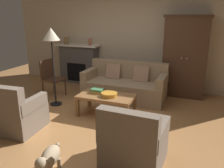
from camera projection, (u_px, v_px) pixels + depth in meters
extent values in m
plane|color=#B27A47|center=(93.00, 122.00, 4.37)|extent=(9.60, 9.60, 0.00)
cube|color=beige|center=(133.00, 35.00, 6.24)|extent=(7.20, 0.10, 2.80)
cube|color=#4C4947|center=(79.00, 64.00, 6.80)|extent=(1.10, 0.36, 1.08)
cube|color=black|center=(76.00, 72.00, 6.70)|extent=(0.60, 0.01, 0.52)
cube|color=white|center=(78.00, 45.00, 6.62)|extent=(1.26, 0.48, 0.04)
cube|color=#472D1E|center=(185.00, 58.00, 5.59)|extent=(1.00, 0.52, 1.88)
cube|color=#3C271A|center=(189.00, 16.00, 5.31)|extent=(1.06, 0.55, 0.06)
sphere|color=#ADAFB5|center=(182.00, 58.00, 5.35)|extent=(0.04, 0.04, 0.04)
sphere|color=#ADAFB5|center=(187.00, 58.00, 5.31)|extent=(0.04, 0.04, 0.04)
cube|color=#937A5B|center=(124.00, 90.00, 5.50)|extent=(1.90, 0.85, 0.44)
cube|color=#937A5B|center=(129.00, 70.00, 5.68)|extent=(1.90, 0.19, 0.42)
cube|color=#937A5B|center=(90.00, 73.00, 5.72)|extent=(0.16, 0.80, 0.22)
cube|color=#937A5B|center=(162.00, 81.00, 5.10)|extent=(0.16, 0.80, 0.22)
cube|color=#9E755B|center=(113.00, 71.00, 5.69)|extent=(0.36, 0.19, 0.37)
cube|color=#9E755B|center=(141.00, 74.00, 5.45)|extent=(0.36, 0.19, 0.37)
cube|color=olive|center=(106.00, 96.00, 4.59)|extent=(1.10, 0.60, 0.05)
cube|color=brown|center=(77.00, 107.00, 4.59)|extent=(0.06, 0.06, 0.37)
cube|color=brown|center=(127.00, 115.00, 4.24)|extent=(0.06, 0.06, 0.37)
cube|color=brown|center=(89.00, 99.00, 5.06)|extent=(0.06, 0.06, 0.37)
cube|color=brown|center=(134.00, 105.00, 4.70)|extent=(0.06, 0.06, 0.37)
cylinder|color=orange|center=(109.00, 94.00, 4.51)|extent=(0.31, 0.31, 0.07)
cube|color=gold|center=(97.00, 92.00, 4.71)|extent=(0.24, 0.17, 0.04)
cube|color=#427A4C|center=(97.00, 90.00, 4.70)|extent=(0.24, 0.17, 0.04)
cylinder|color=olive|center=(66.00, 40.00, 6.72)|extent=(0.14, 0.14, 0.19)
cylinder|color=#A86042|center=(90.00, 42.00, 6.46)|extent=(0.09, 0.09, 0.18)
cube|color=#756656|center=(18.00, 118.00, 4.07)|extent=(0.81, 0.81, 0.42)
cube|color=#756656|center=(2.00, 100.00, 3.66)|extent=(0.77, 0.21, 0.46)
cube|color=#756656|center=(33.00, 104.00, 3.88)|extent=(0.16, 0.71, 0.20)
cube|color=#756656|center=(1.00, 99.00, 4.07)|extent=(0.16, 0.71, 0.20)
cube|color=#756656|center=(135.00, 149.00, 3.14)|extent=(0.79, 0.79, 0.42)
cube|color=#756656|center=(127.00, 130.00, 2.74)|extent=(0.77, 0.19, 0.46)
cube|color=#756656|center=(160.00, 133.00, 2.92)|extent=(0.15, 0.70, 0.20)
cube|color=#756656|center=(112.00, 124.00, 3.18)|extent=(0.15, 0.70, 0.20)
cube|color=#472D1E|center=(54.00, 79.00, 5.64)|extent=(0.49, 0.49, 0.04)
cylinder|color=#472D1E|center=(55.00, 92.00, 5.46)|extent=(0.04, 0.04, 0.41)
cylinder|color=#472D1E|center=(66.00, 87.00, 5.78)|extent=(0.04, 0.04, 0.41)
cylinder|color=#472D1E|center=(43.00, 89.00, 5.64)|extent=(0.04, 0.04, 0.41)
cylinder|color=#472D1E|center=(54.00, 85.00, 5.96)|extent=(0.04, 0.04, 0.41)
cube|color=#472D1E|center=(47.00, 69.00, 5.66)|extent=(0.09, 0.44, 0.45)
cylinder|color=black|center=(56.00, 104.00, 5.24)|extent=(0.26, 0.26, 0.02)
cylinder|color=black|center=(54.00, 73.00, 5.03)|extent=(0.03, 0.03, 1.45)
cone|color=beige|center=(51.00, 34.00, 4.79)|extent=(0.36, 0.36, 0.26)
ellipsoid|color=tan|center=(50.00, 156.00, 2.91)|extent=(0.27, 0.43, 0.22)
sphere|color=tan|center=(41.00, 164.00, 2.66)|extent=(0.15, 0.15, 0.15)
cylinder|color=tan|center=(59.00, 163.00, 3.06)|extent=(0.06, 0.06, 0.14)
cylinder|color=tan|center=(51.00, 162.00, 3.08)|extent=(0.06, 0.06, 0.14)
sphere|color=tan|center=(58.00, 145.00, 3.12)|extent=(0.06, 0.06, 0.06)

